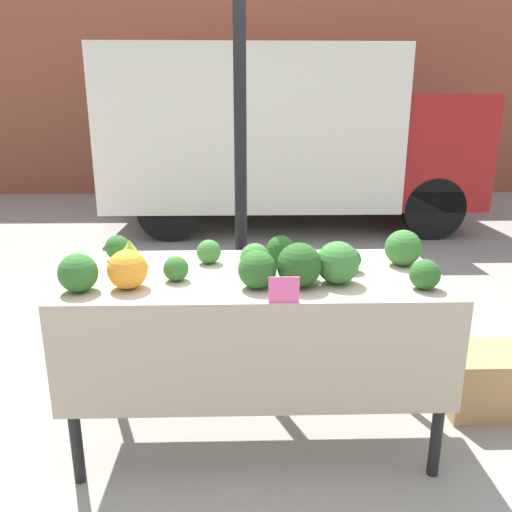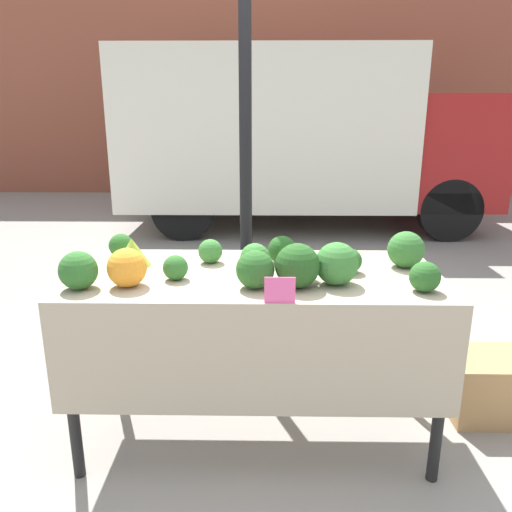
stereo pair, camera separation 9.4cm
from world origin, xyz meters
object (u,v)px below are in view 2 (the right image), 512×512
Objects in this scene: parked_truck at (295,134)px; price_sign at (280,290)px; produce_crate at (492,385)px; orange_cauliflower at (127,268)px.

parked_truck is 5.24m from price_sign.
price_sign reaches higher than produce_crate.
parked_truck is at bearing 86.16° from price_sign.
orange_cauliflower is 0.36× the size of produce_crate.
produce_crate is (0.80, -4.65, -1.09)m from parked_truck.
price_sign is (-0.35, -5.21, -0.35)m from parked_truck.
parked_truck reaches higher than produce_crate.
produce_crate is at bearing 12.00° from orange_cauliflower.
price_sign is at bearing -154.03° from produce_crate.
orange_cauliflower is at bearing -101.09° from parked_truck.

